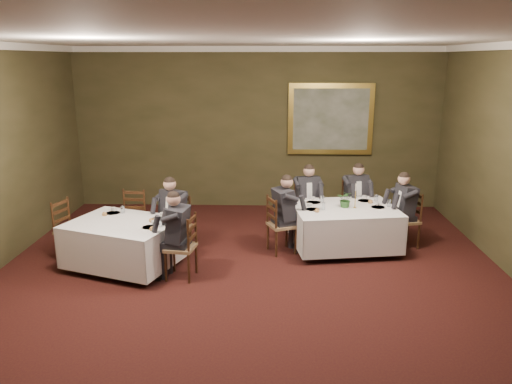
# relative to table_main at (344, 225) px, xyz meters

# --- Properties ---
(ground) EXTENTS (10.00, 10.00, 0.00)m
(ground) POSITION_rel_table_main_xyz_m (-1.59, -2.36, -0.45)
(ground) COLOR black
(ground) RESTS_ON ground
(ceiling) EXTENTS (8.00, 10.00, 0.10)m
(ceiling) POSITION_rel_table_main_xyz_m (-1.59, -2.36, 3.05)
(ceiling) COLOR silver
(ceiling) RESTS_ON back_wall
(back_wall) EXTENTS (8.00, 0.10, 3.50)m
(back_wall) POSITION_rel_table_main_xyz_m (-1.59, 2.64, 1.30)
(back_wall) COLOR #323019
(back_wall) RESTS_ON ground
(crown_molding) EXTENTS (8.00, 10.00, 0.12)m
(crown_molding) POSITION_rel_table_main_xyz_m (-1.59, -2.36, 2.99)
(crown_molding) COLOR white
(crown_molding) RESTS_ON back_wall
(table_main) EXTENTS (1.93, 1.58, 0.67)m
(table_main) POSITION_rel_table_main_xyz_m (0.00, 0.00, 0.00)
(table_main) COLOR black
(table_main) RESTS_ON ground
(table_second) EXTENTS (1.97, 1.74, 0.67)m
(table_second) POSITION_rel_table_main_xyz_m (-3.61, -0.91, -0.00)
(table_second) COLOR black
(table_second) RESTS_ON ground
(chair_main_backleft) EXTENTS (0.52, 0.50, 1.00)m
(chair_main_backleft) POSITION_rel_table_main_xyz_m (-0.60, 0.82, -0.17)
(chair_main_backleft) COLOR olive
(chair_main_backleft) RESTS_ON ground
(diner_main_backleft) EXTENTS (0.49, 0.55, 1.35)m
(diner_main_backleft) POSITION_rel_table_main_xyz_m (-0.60, 0.81, 0.06)
(diner_main_backleft) COLOR black
(diner_main_backleft) RESTS_ON chair_main_backleft
(chair_main_backright) EXTENTS (0.53, 0.51, 1.00)m
(chair_main_backright) POSITION_rel_table_main_xyz_m (0.33, 0.96, -0.17)
(chair_main_backright) COLOR olive
(chair_main_backright) RESTS_ON ground
(diner_main_backright) EXTENTS (0.50, 0.56, 1.35)m
(diner_main_backright) POSITION_rel_table_main_xyz_m (0.34, 0.95, 0.06)
(diner_main_backright) COLOR black
(diner_main_backright) RESTS_ON chair_main_backright
(chair_main_endleft) EXTENTS (0.56, 0.57, 1.00)m
(chair_main_endleft) POSITION_rel_table_main_xyz_m (-1.10, -0.16, -0.17)
(chair_main_endleft) COLOR olive
(chair_main_endleft) RESTS_ON ground
(diner_main_endleft) EXTENTS (0.60, 0.55, 1.35)m
(diner_main_endleft) POSITION_rel_table_main_xyz_m (-1.09, -0.16, 0.06)
(diner_main_endleft) COLOR black
(diner_main_endleft) RESTS_ON chair_main_endleft
(chair_main_endright) EXTENTS (0.51, 0.53, 1.00)m
(chair_main_endright) POSITION_rel_table_main_xyz_m (1.10, 0.16, -0.17)
(chair_main_endright) COLOR olive
(chair_main_endright) RESTS_ON ground
(diner_main_endright) EXTENTS (0.56, 0.50, 1.35)m
(diner_main_endright) POSITION_rel_table_main_xyz_m (1.09, 0.16, 0.06)
(diner_main_endright) COLOR black
(diner_main_endright) RESTS_ON chair_main_endright
(chair_sec_backleft) EXTENTS (0.48, 0.46, 1.00)m
(chair_sec_backleft) POSITION_rel_table_main_xyz_m (-3.75, 0.04, -0.17)
(chair_sec_backleft) COLOR olive
(chair_sec_backleft) RESTS_ON ground
(chair_sec_backright) EXTENTS (0.59, 0.58, 1.00)m
(chair_sec_backright) POSITION_rel_table_main_xyz_m (-2.91, -0.26, -0.17)
(chair_sec_backright) COLOR olive
(chair_sec_backright) RESTS_ON ground
(diner_sec_backright) EXTENTS (0.58, 0.61, 1.35)m
(diner_sec_backright) POSITION_rel_table_main_xyz_m (-2.92, -0.27, 0.06)
(diner_sec_backright) COLOR black
(diner_sec_backright) RESTS_ON chair_sec_backright
(chair_sec_endright) EXTENTS (0.48, 0.50, 1.00)m
(chair_sec_endright) POSITION_rel_table_main_xyz_m (-2.63, -1.25, -0.17)
(chair_sec_endright) COLOR olive
(chair_sec_endright) RESTS_ON ground
(diner_sec_endright) EXTENTS (0.53, 0.47, 1.35)m
(diner_sec_endright) POSITION_rel_table_main_xyz_m (-2.64, -1.25, 0.06)
(diner_sec_endright) COLOR black
(diner_sec_endright) RESTS_ON chair_sec_endright
(chair_sec_endleft) EXTENTS (0.54, 0.55, 1.00)m
(chair_sec_endleft) POSITION_rel_table_main_xyz_m (-4.59, -0.56, -0.17)
(chair_sec_endleft) COLOR olive
(chair_sec_endleft) RESTS_ON ground
(centerpiece) EXTENTS (0.35, 0.33, 0.31)m
(centerpiece) POSITION_rel_table_main_xyz_m (0.01, 0.01, 0.47)
(centerpiece) COLOR #2D5926
(centerpiece) RESTS_ON table_main
(candlestick) EXTENTS (0.06, 0.06, 0.44)m
(candlestick) POSITION_rel_table_main_xyz_m (0.17, -0.02, 0.48)
(candlestick) COLOR gold
(candlestick) RESTS_ON table_main
(place_setting_table_main) EXTENTS (0.33, 0.31, 0.14)m
(place_setting_table_main) POSITION_rel_table_main_xyz_m (-0.47, 0.32, 0.35)
(place_setting_table_main) COLOR white
(place_setting_table_main) RESTS_ON table_main
(place_setting_table_second) EXTENTS (0.33, 0.31, 0.14)m
(place_setting_table_second) POSITION_rel_table_main_xyz_m (-3.86, -0.41, 0.35)
(place_setting_table_second) COLOR white
(place_setting_table_second) RESTS_ON table_second
(painting) EXTENTS (1.83, 0.09, 1.53)m
(painting) POSITION_rel_table_main_xyz_m (0.00, 2.58, 1.53)
(painting) COLOR gold
(painting) RESTS_ON back_wall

